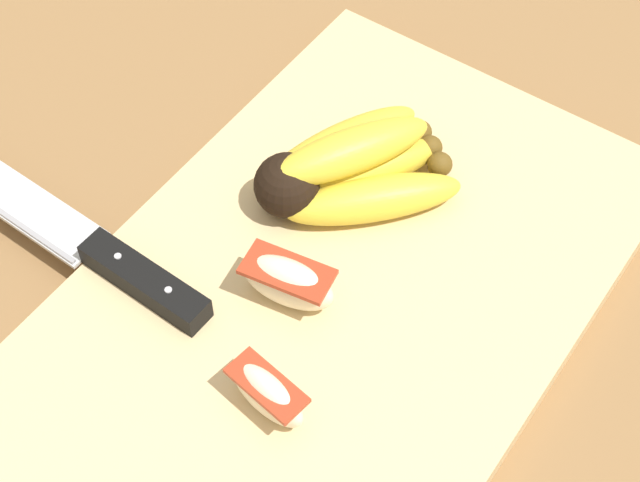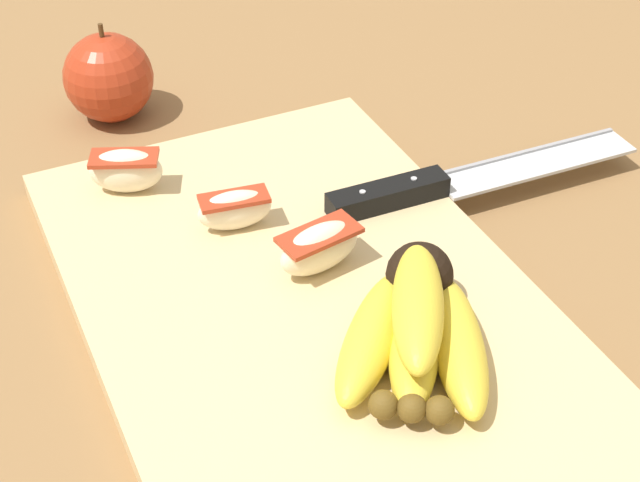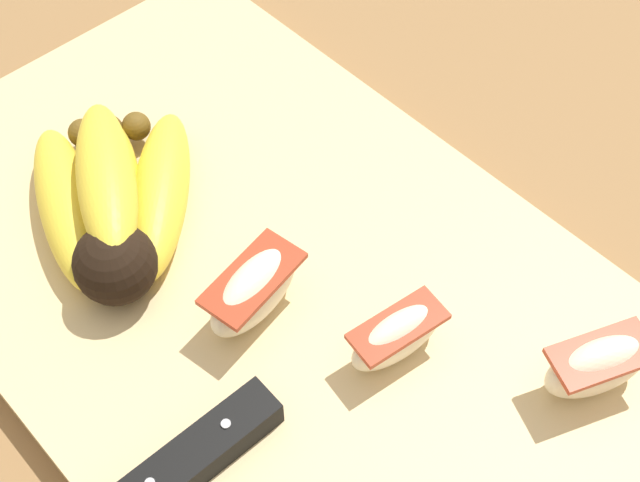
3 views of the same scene
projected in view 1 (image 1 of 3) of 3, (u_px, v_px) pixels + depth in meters
The scene contains 6 objects.
ground_plane at pixel (311, 317), 0.69m from camera, with size 6.00×6.00×0.00m, color olive.
cutting_board at pixel (334, 296), 0.69m from camera, with size 0.47×0.30×0.02m, color #DBBC84.
banana_bunch at pixel (347, 169), 0.71m from camera, with size 0.15×0.14×0.06m.
chefs_knife at pixel (93, 248), 0.69m from camera, with size 0.04×0.28×0.02m.
apple_wedge_middle at pixel (288, 281), 0.66m from camera, with size 0.04×0.07×0.04m.
apple_wedge_far at pixel (267, 393), 0.61m from camera, with size 0.03×0.06×0.03m.
Camera 1 is at (-0.30, -0.22, 0.58)m, focal length 56.71 mm.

